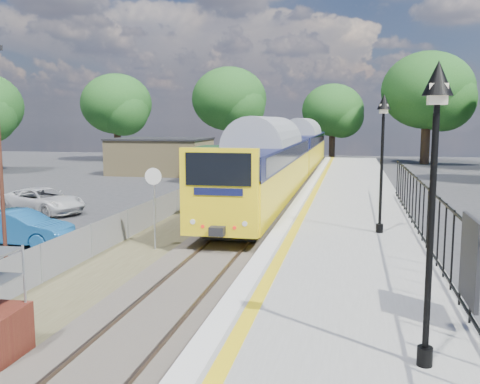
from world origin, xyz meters
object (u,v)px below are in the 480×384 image
(victorian_lamp_south, at_px, (435,145))
(car_white, at_px, (43,201))
(victorian_lamp_north, at_px, (383,131))
(train, at_px, (289,153))
(speed_sign, at_px, (154,194))
(car_blue, at_px, (20,228))

(victorian_lamp_south, xyz_separation_m, car_white, (-16.31, 15.70, -3.66))
(victorian_lamp_north, height_order, car_white, victorian_lamp_north)
(train, relative_size, speed_sign, 13.63)
(victorian_lamp_south, relative_size, car_white, 1.00)
(victorian_lamp_north, distance_m, speed_sign, 8.13)
(speed_sign, height_order, car_blue, speed_sign)
(victorian_lamp_south, distance_m, victorian_lamp_north, 10.00)
(train, height_order, speed_sign, train)
(victorian_lamp_south, bearing_deg, car_white, 136.09)
(victorian_lamp_south, height_order, speed_sign, victorian_lamp_south)
(victorian_lamp_north, xyz_separation_m, car_blue, (-13.07, -0.72, -3.63))
(car_blue, bearing_deg, victorian_lamp_south, -123.64)
(car_white, bearing_deg, train, -20.84)
(victorian_lamp_south, xyz_separation_m, speed_sign, (-8.00, 9.46, -2.24))
(speed_sign, bearing_deg, victorian_lamp_south, -52.35)
(victorian_lamp_south, xyz_separation_m, victorian_lamp_north, (-0.20, 10.00, 0.00))
(car_blue, bearing_deg, train, -19.81)
(victorian_lamp_north, bearing_deg, car_white, 160.51)
(train, relative_size, car_white, 8.86)
(speed_sign, bearing_deg, car_blue, 179.38)
(victorian_lamp_south, relative_size, victorian_lamp_north, 1.00)
(victorian_lamp_north, bearing_deg, car_blue, -176.84)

